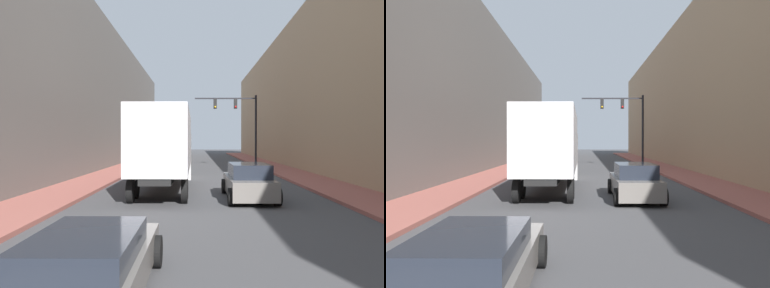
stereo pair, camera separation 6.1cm
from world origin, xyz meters
TOP-DOWN VIEW (x-y plane):
  - sidewalk_right at (6.70, 30.00)m, footprint 2.83×80.00m
  - sidewalk_left at (-6.70, 30.00)m, footprint 2.83×80.00m
  - building_right at (11.12, 30.00)m, footprint 6.00×80.00m
  - building_left at (-11.12, 30.00)m, footprint 6.00×80.00m
  - semi_truck at (-2.00, 20.24)m, footprint 2.49×12.73m
  - sedan_car at (-2.15, 5.86)m, footprint 1.99×4.55m
  - suv_car at (1.83, 16.20)m, footprint 2.06×4.72m
  - traffic_signal_gantry at (3.86, 34.62)m, footprint 5.75×0.35m

SIDE VIEW (x-z plane):
  - sidewalk_right at x=6.70m, z-range 0.00..0.15m
  - sidewalk_left at x=-6.70m, z-range 0.00..0.15m
  - sedan_car at x=-2.15m, z-range -0.01..1.14m
  - suv_car at x=1.83m, z-range -0.04..1.52m
  - semi_truck at x=-2.00m, z-range 0.24..4.24m
  - traffic_signal_gantry at x=3.86m, z-range 1.23..7.94m
  - building_left at x=-11.12m, z-range 0.00..13.16m
  - building_right at x=11.12m, z-range 0.00..13.41m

